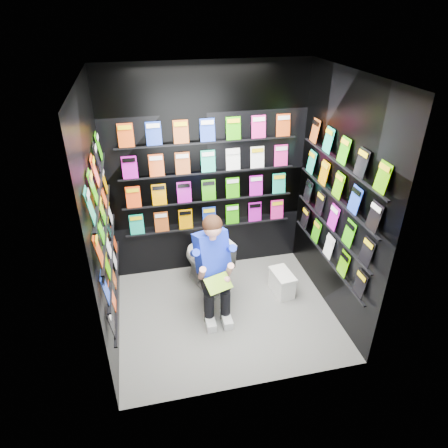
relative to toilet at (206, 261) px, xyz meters
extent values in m
plane|color=slate|center=(0.12, -0.57, -0.37)|extent=(2.40, 2.40, 0.00)
plane|color=white|center=(0.12, -0.57, 2.23)|extent=(2.40, 2.40, 0.00)
cube|color=black|center=(0.12, 0.43, 0.93)|extent=(2.40, 0.04, 2.60)
cube|color=black|center=(0.12, -1.57, 0.93)|extent=(2.40, 0.04, 2.60)
cube|color=black|center=(-1.08, -0.57, 0.93)|extent=(0.04, 2.00, 2.60)
cube|color=black|center=(1.32, -0.57, 0.93)|extent=(0.04, 2.00, 2.60)
imported|color=white|center=(0.00, 0.00, 0.00)|extent=(0.64, 0.85, 0.73)
cube|color=white|center=(0.87, -0.35, -0.24)|extent=(0.23, 0.37, 0.26)
cube|color=white|center=(0.87, -0.35, -0.09)|extent=(0.25, 0.39, 0.03)
cube|color=green|center=(0.00, -0.73, 0.21)|extent=(0.31, 0.24, 0.12)
camera|label=1|loc=(-0.67, -3.95, 2.79)|focal=32.00mm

